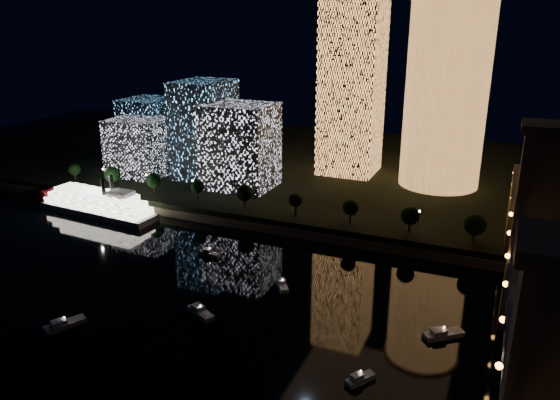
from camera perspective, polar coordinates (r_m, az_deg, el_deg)
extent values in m
plane|color=black|center=(122.26, -9.92, -17.79)|extent=(520.00, 520.00, 0.00)
cube|color=black|center=(256.92, 9.66, 2.81)|extent=(420.00, 160.00, 5.00)
cube|color=#6B5E4C|center=(186.25, 3.79, -3.56)|extent=(420.00, 6.00, 3.00)
cylinder|color=#ED974B|center=(229.67, 16.95, 10.26)|extent=(32.00, 32.00, 72.38)
cube|color=#ED974B|center=(241.40, 7.53, 11.83)|extent=(24.18, 24.18, 76.95)
cube|color=white|center=(222.05, -4.25, 5.67)|extent=(27.47, 23.24, 33.80)
cube|color=#5DB1FF|center=(238.49, -7.87, 7.36)|extent=(20.52, 26.68, 41.04)
cube|color=white|center=(247.95, -14.33, 5.42)|extent=(24.47, 22.24, 24.47)
cube|color=#5DB1FF|center=(267.86, -13.41, 7.08)|extent=(21.48, 23.62, 30.07)
cube|color=navy|center=(97.72, 25.13, -17.04)|extent=(10.00, 260.00, 2.00)
cube|color=#6B5E4C|center=(139.64, 25.22, -3.32)|extent=(11.00, 9.00, 48.00)
cube|color=#6B5E4C|center=(133.04, 26.72, 6.72)|extent=(13.00, 11.00, 2.00)
cube|color=navy|center=(93.67, 22.62, -13.19)|extent=(0.50, 150.00, 0.50)
cube|color=#6B5E4C|center=(190.88, 24.50, -1.51)|extent=(12.00, 40.00, 23.00)
cube|color=navy|center=(105.83, 22.58, -11.51)|extent=(0.50, 0.50, 7.00)
cube|color=navy|center=(127.37, 22.91, -6.30)|extent=(0.50, 0.50, 7.00)
cube|color=navy|center=(149.67, 23.14, -2.62)|extent=(0.50, 0.50, 7.00)
sphere|color=#FF9B38|center=(96.40, 21.92, -15.79)|extent=(1.20, 1.20, 1.20)
sphere|color=#FF9B38|center=(136.30, 22.70, -5.41)|extent=(1.20, 1.20, 1.20)
sphere|color=#FF9B38|center=(178.65, 23.11, 0.17)|extent=(1.20, 1.20, 1.20)
cube|color=silver|center=(218.96, -18.46, -1.11)|extent=(50.67, 15.15, 2.50)
cube|color=white|center=(218.19, -18.52, -0.52)|extent=(46.44, 13.80, 2.29)
cube|color=white|center=(217.48, -18.59, 0.05)|extent=(42.21, 12.45, 2.29)
cube|color=white|center=(216.79, -18.65, 0.62)|extent=(35.91, 10.94, 2.29)
cube|color=silver|center=(207.65, -16.29, 0.65)|extent=(8.77, 6.85, 1.87)
cylinder|color=black|center=(209.83, -17.98, 1.33)|extent=(1.46, 1.46, 6.24)
cylinder|color=black|center=(212.61, -17.19, 1.63)|extent=(1.46, 1.46, 6.24)
cylinder|color=maroon|center=(236.38, -22.76, 0.31)|extent=(7.96, 9.88, 7.28)
cube|color=silver|center=(153.80, 0.25, -8.97)|extent=(5.94, 7.31, 1.20)
cube|color=silver|center=(154.23, 0.18, -8.43)|extent=(2.97, 3.15, 1.00)
sphere|color=white|center=(152.87, 0.26, -8.31)|extent=(0.36, 0.36, 0.36)
cube|color=silver|center=(146.32, -21.52, -12.00)|extent=(7.15, 9.94, 1.20)
cube|color=silver|center=(145.47, -22.12, -11.77)|extent=(3.76, 4.13, 1.00)
sphere|color=white|center=(145.35, -21.62, -11.32)|extent=(0.36, 0.36, 0.36)
cube|color=silver|center=(138.36, 16.72, -13.31)|extent=(9.47, 8.49, 1.20)
cube|color=silver|center=(137.09, 16.23, -13.04)|extent=(4.21, 4.09, 1.00)
sphere|color=white|center=(137.33, 16.80, -12.60)|extent=(0.36, 0.36, 0.36)
cube|color=silver|center=(174.40, -7.35, -5.62)|extent=(7.15, 2.86, 1.20)
cube|color=silver|center=(174.52, -7.64, -5.22)|extent=(2.60, 2.03, 1.00)
sphere|color=white|center=(173.59, -7.37, -5.02)|extent=(0.36, 0.36, 0.36)
cube|color=silver|center=(142.64, -8.28, -11.59)|extent=(9.22, 6.52, 1.20)
cube|color=silver|center=(143.09, -8.60, -10.99)|extent=(3.82, 3.46, 1.00)
sphere|color=white|center=(141.65, -8.32, -10.89)|extent=(0.36, 0.36, 0.36)
cube|color=silver|center=(120.29, 8.40, -18.04)|extent=(5.57, 6.85, 1.20)
cube|color=silver|center=(119.08, 8.03, -17.80)|extent=(2.79, 2.95, 1.00)
sphere|color=white|center=(119.10, 8.44, -17.27)|extent=(0.36, 0.36, 0.36)
cylinder|color=black|center=(245.86, -20.59, 2.21)|extent=(0.70, 0.70, 4.00)
sphere|color=black|center=(244.95, -20.69, 2.99)|extent=(5.00, 5.00, 5.00)
cylinder|color=black|center=(232.78, -17.00, 1.71)|extent=(0.70, 0.70, 4.00)
sphere|color=black|center=(231.82, -17.08, 2.53)|extent=(6.50, 6.50, 6.50)
cylinder|color=black|center=(220.75, -13.00, 1.14)|extent=(0.70, 0.70, 4.00)
sphere|color=black|center=(219.73, -13.07, 2.00)|extent=(5.83, 5.83, 5.83)
cylinder|color=black|center=(209.93, -8.57, 0.50)|extent=(0.70, 0.70, 4.00)
sphere|color=black|center=(208.87, -8.62, 1.41)|extent=(5.25, 5.25, 5.25)
cylinder|color=black|center=(200.53, -3.69, -0.21)|extent=(0.70, 0.70, 4.00)
sphere|color=black|center=(199.42, -3.71, 0.74)|extent=(6.29, 6.29, 6.29)
cylinder|color=black|center=(192.76, 1.63, -0.98)|extent=(0.70, 0.70, 4.00)
sphere|color=black|center=(191.60, 1.64, 0.01)|extent=(5.03, 5.03, 5.03)
cylinder|color=black|center=(186.81, 7.34, -1.79)|extent=(0.70, 0.70, 4.00)
sphere|color=black|center=(185.61, 7.38, -0.78)|extent=(5.39, 5.39, 5.39)
cylinder|color=black|center=(182.86, 13.37, -2.63)|extent=(0.70, 0.70, 4.00)
sphere|color=black|center=(181.64, 13.45, -1.60)|extent=(6.06, 6.06, 6.06)
cylinder|color=black|center=(181.05, 19.59, -3.47)|extent=(0.70, 0.70, 4.00)
sphere|color=black|center=(179.82, 19.72, -2.43)|extent=(6.89, 6.89, 6.89)
cylinder|color=black|center=(243.33, -17.93, 2.46)|extent=(0.24, 0.24, 5.00)
sphere|color=#FFCC7F|center=(242.60, -18.00, 3.10)|extent=(0.70, 0.70, 0.70)
cylinder|color=black|center=(229.81, -13.76, 1.91)|extent=(0.24, 0.24, 5.00)
sphere|color=#FFCC7F|center=(229.03, -13.82, 2.58)|extent=(0.70, 0.70, 0.70)
cylinder|color=black|center=(217.67, -9.10, 1.27)|extent=(0.24, 0.24, 5.00)
sphere|color=#FFCC7F|center=(216.85, -9.14, 1.98)|extent=(0.70, 0.70, 0.70)
cylinder|color=black|center=(207.16, -3.93, 0.56)|extent=(0.24, 0.24, 5.00)
sphere|color=#FFCC7F|center=(206.30, -3.95, 1.30)|extent=(0.70, 0.70, 0.70)
cylinder|color=black|center=(198.54, 1.73, -0.22)|extent=(0.24, 0.24, 5.00)
sphere|color=#FFCC7F|center=(197.64, 1.74, 0.54)|extent=(0.70, 0.70, 0.70)
cylinder|color=black|center=(192.07, 7.85, -1.07)|extent=(0.24, 0.24, 5.00)
sphere|color=#FFCC7F|center=(191.14, 7.88, -0.28)|extent=(0.70, 0.70, 0.70)
cylinder|color=black|center=(187.97, 14.31, -1.95)|extent=(0.24, 0.24, 5.00)
sphere|color=#FFCC7F|center=(187.02, 14.38, -1.15)|extent=(0.70, 0.70, 0.70)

